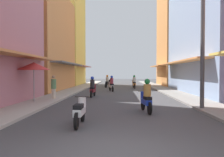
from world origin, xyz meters
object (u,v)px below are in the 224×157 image
Objects in this scene: motorbike_orange at (134,82)px; motorbike_black at (108,82)px; motorbike_blue at (146,97)px; motorbike_maroon at (93,88)px; motorbike_white at (80,111)px; motorbike_silver at (111,84)px; utility_pole at (203,29)px; pedestrian_midway at (54,88)px; vendor_umbrella at (34,66)px.

motorbike_orange is 3.46m from motorbike_black.
motorbike_blue is 1.00× the size of motorbike_maroon.
motorbike_white is 1.00× the size of motorbike_blue.
utility_pole is at bearing -66.15° from motorbike_silver.
motorbike_orange and motorbike_black have the same top height.
motorbike_silver is 8.28m from pedestrian_midway.
pedestrian_midway is at bearing -115.56° from motorbike_silver.
pedestrian_midway reaches higher than motorbike_blue.
motorbike_orange is at bearing 63.18° from vendor_umbrella.
motorbike_white is 19.90m from motorbike_black.
motorbike_white is at bearing -85.74° from motorbike_maroon.
motorbike_silver is at bearing 113.85° from utility_pole.
motorbike_blue is at bearing -79.85° from motorbike_silver.
motorbike_maroon is 5.17m from vendor_umbrella.
motorbike_white is 7.23m from utility_pole.
motorbike_orange is 15.99m from motorbike_blue.
motorbike_white is 3.69m from motorbike_blue.
utility_pole reaches higher than motorbike_maroon.
pedestrian_midway is (-2.37, -2.18, 0.14)m from motorbike_maroon.
motorbike_silver is 11.99m from motorbike_blue.
motorbike_orange is 1.08× the size of pedestrian_midway.
vendor_umbrella is (-6.75, -13.36, 1.54)m from motorbike_orange.
motorbike_silver and motorbike_black have the same top height.
motorbike_white is 7.56m from pedestrian_midway.
motorbike_white is at bearing -135.70° from motorbike_blue.
motorbike_orange is 13.15m from pedestrian_midway.
motorbike_maroon is 0.23× the size of utility_pole.
motorbike_blue is (2.78, -17.33, 0.00)m from motorbike_black.
motorbike_orange and motorbike_blue have the same top height.
motorbike_black reaches higher than motorbike_white.
utility_pole reaches higher than vendor_umbrella.
motorbike_orange is 18.81m from motorbike_white.
motorbike_orange is at bearing -22.84° from motorbike_black.
motorbike_black is at bearing 77.38° from pedestrian_midway.
motorbike_orange and motorbike_maroon have the same top height.
vendor_umbrella is (-6.34, 2.62, 1.54)m from motorbike_blue.
motorbike_silver and motorbike_blue have the same top height.
motorbike_black is at bearing 99.10° from motorbike_blue.
vendor_umbrella is at bearing 167.98° from utility_pole.
motorbike_maroon is 1.08× the size of pedestrian_midway.
motorbike_blue is at bearing -91.47° from motorbike_orange.
motorbike_silver is 5.56m from motorbike_black.
motorbike_orange is 1.00× the size of motorbike_white.
vendor_umbrella is at bearing -116.82° from motorbike_orange.
motorbike_white is 0.23× the size of utility_pole.
pedestrian_midway is (-2.91, -12.99, 0.14)m from motorbike_black.
motorbike_silver is 10.23m from vendor_umbrella.
motorbike_blue is 7.04m from vendor_umbrella.
motorbike_blue is at bearing -22.46° from vendor_umbrella.
motorbike_orange is 1.00× the size of motorbike_blue.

